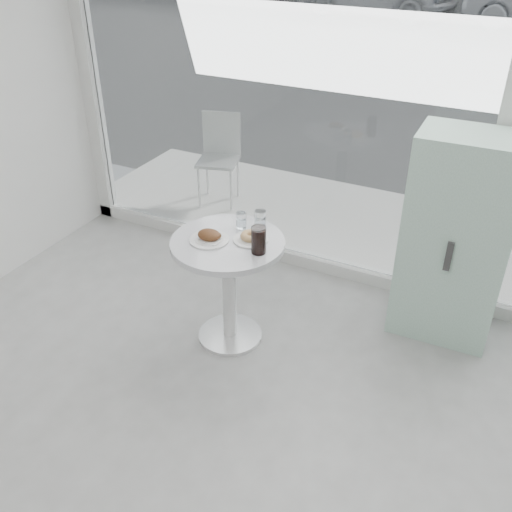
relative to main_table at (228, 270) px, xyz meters
The scene contains 10 objects.
storefront 1.70m from the main_table, 62.44° to the left, with size 5.00×0.14×3.00m.
main_table is the anchor object (origin of this frame).
patio_deck 2.03m from the main_table, 75.26° to the left, with size 5.60×1.60×0.05m, color silver.
mint_cabinet 1.48m from the main_table, 31.15° to the left, with size 0.67×0.47×1.42m.
patio_chair 2.09m from the main_table, 121.36° to the left, with size 0.46×0.46×0.85m.
plate_fritter 0.27m from the main_table, 153.08° to the right, with size 0.25×0.25×0.07m.
plate_donut 0.28m from the main_table, 27.55° to the left, with size 0.22×0.22×0.05m.
water_tumbler_a 0.32m from the main_table, 89.98° to the left, with size 0.07×0.07×0.11m.
water_tumbler_b 0.38m from the main_table, 65.98° to the left, with size 0.07×0.07×0.12m.
cola_glass 0.39m from the main_table, ahead, with size 0.09×0.09×0.17m.
Camera 1 is at (1.04, -0.76, 2.55)m, focal length 40.00 mm.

